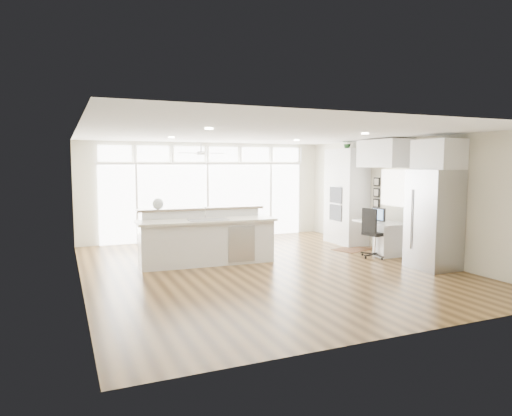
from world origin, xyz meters
name	(u,v)px	position (x,y,z in m)	size (l,w,h in m)	color
floor	(265,269)	(0.00, 0.00, -0.01)	(7.00, 8.00, 0.02)	#442C14
ceiling	(266,134)	(0.00, 0.00, 2.70)	(7.00, 8.00, 0.02)	white
wall_back	(207,191)	(0.00, 4.00, 1.35)	(7.00, 0.04, 2.70)	beige
wall_front	(403,228)	(0.00, -4.00, 1.35)	(7.00, 0.04, 2.70)	beige
wall_left	(79,209)	(-3.50, 0.00, 1.35)	(0.04, 8.00, 2.70)	beige
wall_right	(403,197)	(3.50, 0.00, 1.35)	(0.04, 8.00, 2.70)	beige
glass_wall	(207,202)	(0.00, 3.94, 1.05)	(5.80, 0.06, 2.08)	white
transom_row	(207,154)	(0.00, 3.94, 2.38)	(5.90, 0.06, 0.40)	white
desk_window	(394,188)	(3.46, 0.30, 1.55)	(0.04, 0.85, 0.85)	white
ceiling_fan	(201,149)	(-0.50, 2.80, 2.48)	(1.16, 1.16, 0.32)	silver
recessed_lights	(262,136)	(0.00, 0.20, 2.68)	(3.40, 3.00, 0.02)	white
oven_cabinet	(346,197)	(3.17, 1.80, 1.25)	(0.64, 1.20, 2.50)	silver
desk_nook	(381,238)	(3.13, 0.30, 0.38)	(0.72, 1.30, 0.76)	silver
upper_cabinets	(385,154)	(3.17, 0.30, 2.35)	(0.64, 1.30, 0.64)	silver
refrigerator	(434,219)	(3.11, -1.35, 1.00)	(0.76, 0.90, 2.00)	#A3A3A7
fridge_cabinet	(439,154)	(3.17, -1.35, 2.30)	(0.64, 0.90, 0.60)	silver
framed_photos	(377,193)	(3.46, 0.92, 1.40)	(0.06, 0.22, 0.80)	black
kitchen_island	(207,237)	(-0.96, 0.88, 0.58)	(2.91, 1.10, 1.16)	silver
rug	(352,249)	(2.81, 0.98, 0.01)	(0.88, 0.64, 0.01)	#381E11
office_chair	(375,233)	(2.71, -0.02, 0.56)	(0.58, 0.54, 1.12)	black
fishbowl	(158,204)	(-1.89, 1.33, 1.27)	(0.24, 0.24, 0.24)	silver
monitor	(379,214)	(3.05, 0.30, 0.94)	(0.07, 0.42, 0.35)	black
keyboard	(373,222)	(2.88, 0.30, 0.77)	(0.12, 0.33, 0.02)	silver
potted_plant	(347,144)	(3.17, 1.80, 2.62)	(0.27, 0.30, 0.24)	#285A26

